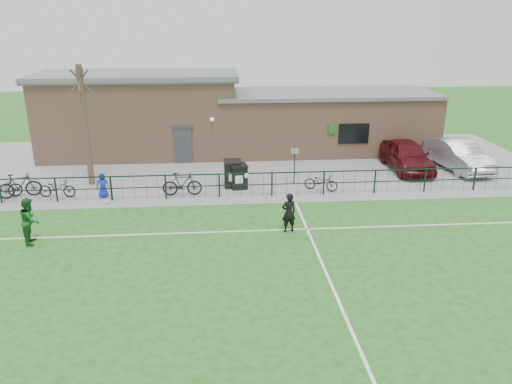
{
  "coord_description": "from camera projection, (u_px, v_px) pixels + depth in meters",
  "views": [
    {
      "loc": [
        -1.54,
        -14.31,
        8.18
      ],
      "look_at": [
        0.0,
        5.0,
        1.3
      ],
      "focal_mm": 35.0,
      "sensor_mm": 36.0,
      "label": 1
    }
  ],
  "objects": [
    {
      "name": "goalkeeper_kick",
      "position": [
        287.0,
        211.0,
        19.78
      ],
      "size": [
        1.94,
        3.06,
        1.63
      ],
      "color": "black",
      "rests_on": "ground"
    },
    {
      "name": "car_maroon",
      "position": [
        407.0,
        155.0,
        27.64
      ],
      "size": [
        2.0,
        4.87,
        1.65
      ],
      "primitive_type": "imported",
      "rotation": [
        0.0,
        0.0,
        -0.01
      ],
      "color": "#490D12",
      "rests_on": "paving_strip"
    },
    {
      "name": "clubhouse",
      "position": [
        227.0,
        117.0,
        30.98
      ],
      "size": [
        24.25,
        5.4,
        4.96
      ],
      "color": "tan",
      "rests_on": "ground"
    },
    {
      "name": "pitch_line_perp",
      "position": [
        328.0,
        278.0,
        16.44
      ],
      "size": [
        0.1,
        16.0,
        0.01
      ],
      "primitive_type": "cube",
      "color": "white",
      "rests_on": "ground"
    },
    {
      "name": "car_silver",
      "position": [
        458.0,
        155.0,
        27.81
      ],
      "size": [
        2.25,
        5.08,
        1.62
      ],
      "primitive_type": "imported",
      "rotation": [
        0.0,
        0.0,
        0.11
      ],
      "color": "#A3A5AA",
      "rests_on": "paving_strip"
    },
    {
      "name": "pitch_line_mid",
      "position": [
        258.0,
        231.0,
        20.05
      ],
      "size": [
        28.0,
        0.1,
        0.01
      ],
      "primitive_type": "cube",
      "color": "white",
      "rests_on": "ground"
    },
    {
      "name": "bicycle_b",
      "position": [
        19.0,
        186.0,
        23.49
      ],
      "size": [
        2.03,
        1.12,
        1.18
      ],
      "primitive_type": "imported",
      "rotation": [
        0.0,
        0.0,
        1.88
      ],
      "color": "black",
      "rests_on": "paving_strip"
    },
    {
      "name": "outfield_player",
      "position": [
        30.0,
        220.0,
        18.75
      ],
      "size": [
        0.8,
        0.96,
        1.79
      ],
      "primitive_type": "imported",
      "rotation": [
        0.0,
        0.0,
        1.73
      ],
      "color": "#17531E",
      "rests_on": "ground"
    },
    {
      "name": "wheelie_bin_left",
      "position": [
        233.0,
        174.0,
        25.03
      ],
      "size": [
        0.83,
        0.94,
        1.25
      ],
      "primitive_type": "cube",
      "rotation": [
        0.0,
        0.0,
        -0.0
      ],
      "color": "black",
      "rests_on": "paving_strip"
    },
    {
      "name": "pitch_line_touch",
      "position": [
        251.0,
        198.0,
        23.62
      ],
      "size": [
        28.0,
        0.1,
        0.01
      ],
      "primitive_type": "cube",
      "color": "white",
      "rests_on": "ground"
    },
    {
      "name": "spectator_child",
      "position": [
        103.0,
        185.0,
        23.5
      ],
      "size": [
        0.64,
        0.46,
        1.2
      ],
      "primitive_type": "imported",
      "rotation": [
        0.0,
        0.0,
        0.14
      ],
      "color": "#152DC8",
      "rests_on": "paving_strip"
    },
    {
      "name": "paving_strip",
      "position": [
        244.0,
        164.0,
        28.97
      ],
      "size": [
        34.0,
        13.0,
        0.02
      ],
      "primitive_type": "cube",
      "color": "gray",
      "rests_on": "ground"
    },
    {
      "name": "bicycle_d",
      "position": [
        182.0,
        184.0,
        23.76
      ],
      "size": [
        1.89,
        0.54,
        1.13
      ],
      "primitive_type": "imported",
      "rotation": [
        0.0,
        0.0,
        1.56
      ],
      "color": "black",
      "rests_on": "paving_strip"
    },
    {
      "name": "bicycle_c",
      "position": [
        57.0,
        188.0,
        23.56
      ],
      "size": [
        1.81,
        0.79,
        0.92
      ],
      "primitive_type": "imported",
      "rotation": [
        0.0,
        0.0,
        1.47
      ],
      "color": "black",
      "rests_on": "paving_strip"
    },
    {
      "name": "bare_tree",
      "position": [
        85.0,
        127.0,
        24.55
      ],
      "size": [
        0.3,
        0.3,
        6.0
      ],
      "primitive_type": "cylinder",
      "color": "#443429",
      "rests_on": "ground"
    },
    {
      "name": "wheelie_bin_right",
      "position": [
        239.0,
        177.0,
        24.81
      ],
      "size": [
        0.89,
        0.97,
        1.15
      ],
      "primitive_type": "cube",
      "rotation": [
        0.0,
        0.0,
        0.16
      ],
      "color": "black",
      "rests_on": "paving_strip"
    },
    {
      "name": "ball_ground",
      "position": [
        107.0,
        202.0,
        22.86
      ],
      "size": [
        0.21,
        0.21,
        0.21
      ],
      "primitive_type": "sphere",
      "color": "white",
      "rests_on": "ground"
    },
    {
      "name": "ground",
      "position": [
        268.0,
        280.0,
        16.29
      ],
      "size": [
        90.0,
        90.0,
        0.0
      ],
      "primitive_type": "plane",
      "color": "#1C5418",
      "rests_on": "ground"
    },
    {
      "name": "sign_post",
      "position": [
        294.0,
        165.0,
        25.21
      ],
      "size": [
        0.07,
        0.07,
        2.0
      ],
      "primitive_type": "cylinder",
      "rotation": [
        0.0,
        0.0,
        0.22
      ],
      "color": "black",
      "rests_on": "paving_strip"
    },
    {
      "name": "perimeter_fence",
      "position": [
        251.0,
        185.0,
        23.61
      ],
      "size": [
        28.0,
        0.1,
        1.2
      ],
      "primitive_type": "cube",
      "color": "black",
      "rests_on": "ground"
    },
    {
      "name": "bicycle_e",
      "position": [
        321.0,
        182.0,
        24.49
      ],
      "size": [
        1.75,
        1.21,
        0.87
      ],
      "primitive_type": "imported",
      "rotation": [
        0.0,
        0.0,
        1.15
      ],
      "color": "black",
      "rests_on": "paving_strip"
    },
    {
      "name": "bicycle_a",
      "position": [
        0.0,
        188.0,
        23.37
      ],
      "size": [
        2.02,
        1.38,
        1.01
      ],
      "primitive_type": "imported",
      "rotation": [
        0.0,
        0.0,
        1.98
      ],
      "color": "black",
      "rests_on": "paving_strip"
    }
  ]
}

